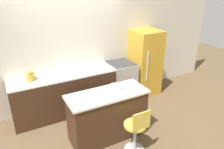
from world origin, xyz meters
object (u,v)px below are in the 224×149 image
at_px(refrigerator, 145,62).
at_px(kettle, 31,76).
at_px(oven_range, 121,81).
at_px(mixing_bowl, 74,70).
at_px(stool_chair, 136,132).

xyz_separation_m(refrigerator, kettle, (-2.72, 0.02, 0.19)).
xyz_separation_m(oven_range, mixing_bowl, (-1.14, 0.02, 0.50)).
height_order(oven_range, kettle, kettle).
relative_size(refrigerator, mixing_bowl, 6.85).
height_order(oven_range, refrigerator, refrigerator).
relative_size(oven_range, kettle, 4.65).
height_order(refrigerator, kettle, refrigerator).
bearing_deg(mixing_bowl, stool_chair, -76.71).
height_order(oven_range, mixing_bowl, mixing_bowl).
height_order(stool_chair, kettle, kettle).
bearing_deg(oven_range, refrigerator, -0.33).
bearing_deg(mixing_bowl, kettle, 180.00).
xyz_separation_m(refrigerator, stool_chair, (-1.42, -1.73, -0.40)).
height_order(stool_chair, mixing_bowl, mixing_bowl).
xyz_separation_m(kettle, mixing_bowl, (0.88, 0.00, -0.03)).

